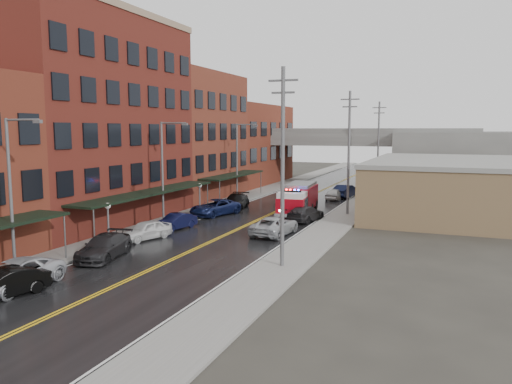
% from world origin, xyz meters
% --- Properties ---
extents(road, '(11.00, 160.00, 0.02)m').
position_xyz_m(road, '(0.00, 30.00, 0.01)').
color(road, black).
rests_on(road, ground).
extents(sidewalk_left, '(3.00, 160.00, 0.15)m').
position_xyz_m(sidewalk_left, '(-7.30, 30.00, 0.07)').
color(sidewalk_left, slate).
rests_on(sidewalk_left, ground).
extents(sidewalk_right, '(3.00, 160.00, 0.15)m').
position_xyz_m(sidewalk_right, '(7.30, 30.00, 0.07)').
color(sidewalk_right, slate).
rests_on(sidewalk_right, ground).
extents(curb_left, '(0.30, 160.00, 0.15)m').
position_xyz_m(curb_left, '(-5.65, 30.00, 0.07)').
color(curb_left, gray).
rests_on(curb_left, ground).
extents(curb_right, '(0.30, 160.00, 0.15)m').
position_xyz_m(curb_right, '(5.65, 30.00, 0.07)').
color(curb_right, gray).
rests_on(curb_right, ground).
extents(brick_building_b, '(9.00, 20.00, 18.00)m').
position_xyz_m(brick_building_b, '(-13.30, 23.00, 9.00)').
color(brick_building_b, '#5A1917').
rests_on(brick_building_b, ground).
extents(brick_building_c, '(9.00, 15.00, 15.00)m').
position_xyz_m(brick_building_c, '(-13.30, 40.50, 7.50)').
color(brick_building_c, brown).
rests_on(brick_building_c, ground).
extents(brick_building_far, '(9.00, 20.00, 12.00)m').
position_xyz_m(brick_building_far, '(-13.30, 58.00, 6.00)').
color(brick_building_far, maroon).
rests_on(brick_building_far, ground).
extents(tan_building, '(14.00, 22.00, 5.00)m').
position_xyz_m(tan_building, '(16.00, 40.00, 2.50)').
color(tan_building, olive).
rests_on(tan_building, ground).
extents(right_far_block, '(18.00, 30.00, 8.00)m').
position_xyz_m(right_far_block, '(18.00, 70.00, 4.00)').
color(right_far_block, slate).
rests_on(right_far_block, ground).
extents(awning_1, '(2.60, 18.00, 3.09)m').
position_xyz_m(awning_1, '(-7.49, 23.00, 2.99)').
color(awning_1, black).
rests_on(awning_1, ground).
extents(awning_2, '(2.60, 13.00, 3.09)m').
position_xyz_m(awning_2, '(-7.49, 40.50, 2.99)').
color(awning_2, black).
rests_on(awning_2, ground).
extents(globe_lamp_1, '(0.44, 0.44, 3.12)m').
position_xyz_m(globe_lamp_1, '(-6.40, 16.00, 2.31)').
color(globe_lamp_1, '#59595B').
rests_on(globe_lamp_1, ground).
extents(globe_lamp_2, '(0.44, 0.44, 3.12)m').
position_xyz_m(globe_lamp_2, '(-6.40, 30.00, 2.31)').
color(globe_lamp_2, '#59595B').
rests_on(globe_lamp_2, ground).
extents(street_lamp_0, '(2.64, 0.22, 9.00)m').
position_xyz_m(street_lamp_0, '(-6.55, 8.00, 5.19)').
color(street_lamp_0, '#59595B').
rests_on(street_lamp_0, ground).
extents(street_lamp_1, '(2.64, 0.22, 9.00)m').
position_xyz_m(street_lamp_1, '(-6.55, 24.00, 5.19)').
color(street_lamp_1, '#59595B').
rests_on(street_lamp_1, ground).
extents(street_lamp_2, '(2.64, 0.22, 9.00)m').
position_xyz_m(street_lamp_2, '(-6.55, 40.00, 5.19)').
color(street_lamp_2, '#59595B').
rests_on(street_lamp_2, ground).
extents(utility_pole_0, '(1.80, 0.24, 12.00)m').
position_xyz_m(utility_pole_0, '(7.20, 15.00, 6.31)').
color(utility_pole_0, '#59595B').
rests_on(utility_pole_0, ground).
extents(utility_pole_1, '(1.80, 0.24, 12.00)m').
position_xyz_m(utility_pole_1, '(7.20, 35.00, 6.31)').
color(utility_pole_1, '#59595B').
rests_on(utility_pole_1, ground).
extents(utility_pole_2, '(1.80, 0.24, 12.00)m').
position_xyz_m(utility_pole_2, '(7.20, 55.00, 6.31)').
color(utility_pole_2, '#59595B').
rests_on(utility_pole_2, ground).
extents(overpass, '(40.00, 10.00, 7.50)m').
position_xyz_m(overpass, '(0.00, 62.00, 5.99)').
color(overpass, slate).
rests_on(overpass, ground).
extents(fire_truck, '(3.85, 8.37, 2.98)m').
position_xyz_m(fire_truck, '(2.55, 33.78, 1.62)').
color(fire_truck, '#9B0713').
rests_on(fire_truck, ground).
extents(parked_car_left_1, '(2.53, 4.62, 1.44)m').
position_xyz_m(parked_car_left_1, '(-3.95, 4.70, 0.72)').
color(parked_car_left_1, black).
rests_on(parked_car_left_1, ground).
extents(parked_car_left_2, '(2.67, 5.55, 1.53)m').
position_xyz_m(parked_car_left_2, '(-4.59, 5.93, 0.76)').
color(parked_car_left_2, '#B2B4BB').
rests_on(parked_car_left_2, ground).
extents(parked_car_left_3, '(3.19, 5.58, 1.52)m').
position_xyz_m(parked_car_left_3, '(-4.34, 12.90, 0.76)').
color(parked_car_left_3, black).
rests_on(parked_car_left_3, ground).
extents(parked_car_left_4, '(2.95, 4.59, 1.45)m').
position_xyz_m(parked_car_left_4, '(-5.00, 18.62, 0.73)').
color(parked_car_left_4, silver).
rests_on(parked_car_left_4, ground).
extents(parked_car_left_5, '(2.23, 4.28, 1.34)m').
position_xyz_m(parked_car_left_5, '(-4.86, 22.80, 0.67)').
color(parked_car_left_5, black).
rests_on(parked_car_left_5, ground).
extents(parked_car_left_6, '(4.02, 6.05, 1.54)m').
position_xyz_m(parked_car_left_6, '(-4.89, 30.29, 0.77)').
color(parked_car_left_6, '#131C48').
rests_on(parked_car_left_6, ground).
extents(parked_car_left_7, '(3.03, 5.58, 1.54)m').
position_xyz_m(parked_car_left_7, '(-4.67, 34.80, 0.77)').
color(parked_car_left_7, black).
rests_on(parked_car_left_7, ground).
extents(parked_car_right_0, '(2.84, 5.51, 1.49)m').
position_xyz_m(parked_car_right_0, '(3.60, 23.80, 0.74)').
color(parked_car_right_0, '#A1A4A9').
rests_on(parked_car_right_0, ground).
extents(parked_car_right_1, '(2.78, 5.20, 1.43)m').
position_xyz_m(parked_car_right_1, '(4.24, 30.47, 0.72)').
color(parked_car_right_1, '#242326').
rests_on(parked_car_right_1, ground).
extents(parked_car_right_2, '(1.65, 4.03, 1.37)m').
position_xyz_m(parked_car_right_2, '(3.60, 45.16, 0.68)').
color(parked_car_right_2, silver).
rests_on(parked_car_right_2, ground).
extents(parked_car_right_3, '(2.70, 5.07, 1.59)m').
position_xyz_m(parked_car_right_3, '(4.45, 47.80, 0.79)').
color(parked_car_right_3, black).
rests_on(parked_car_right_3, ground).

